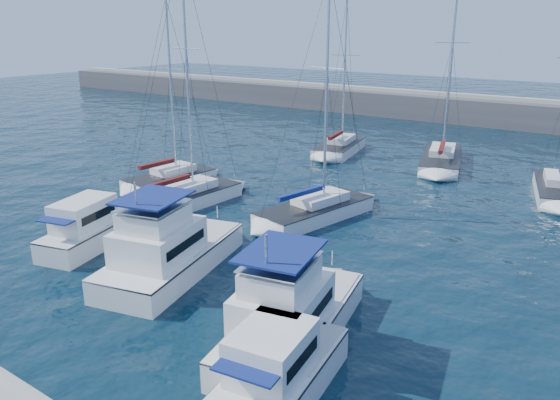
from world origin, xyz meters
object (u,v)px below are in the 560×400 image
Objects in this scene: motor_yacht_stbd_inner at (289,318)px; motor_yacht_stbd_outer at (279,373)px; sailboat_mid_c at (315,210)px; sailboat_back_a at (340,147)px; sailboat_back_b at (442,159)px; sailboat_back_c at (559,190)px; sailboat_mid_a at (170,179)px; motor_yacht_port_inner at (167,253)px; sailboat_mid_b at (185,197)px; motor_yacht_port_outer at (93,228)px.

motor_yacht_stbd_outer is at bearing -73.92° from motor_yacht_stbd_inner.
sailboat_mid_c is 1.03× the size of sailboat_back_a.
motor_yacht_stbd_inner is at bearing 109.46° from motor_yacht_stbd_outer.
sailboat_back_c is at bearing -38.68° from sailboat_back_b.
sailboat_mid_a is at bearing -144.74° from sailboat_back_b.
motor_yacht_stbd_inner is at bearing -28.22° from sailboat_mid_a.
motor_yacht_port_inner is at bearing -112.72° from sailboat_back_b.
motor_yacht_stbd_inner is (8.34, -1.69, 0.00)m from motor_yacht_port_inner.
sailboat_mid_a is at bearing -164.38° from sailboat_back_c.
motor_yacht_port_inner is 11.23m from sailboat_mid_c.
motor_yacht_port_inner is at bearing -86.22° from sailboat_mid_c.
sailboat_back_c is (11.85, 13.74, 0.01)m from sailboat_mid_c.
motor_yacht_stbd_outer is at bearing -33.67° from sailboat_mid_b.
sailboat_back_b is (-4.82, 30.74, -0.61)m from motor_yacht_stbd_inner.
sailboat_mid_c is at bearing -77.01° from sailboat_back_a.
motor_yacht_stbd_inner is 18.30m from sailboat_mid_b.
sailboat_back_b is (-6.27, 33.52, -0.42)m from motor_yacht_stbd_outer.
sailboat_mid_a is at bearing 135.54° from motor_yacht_stbd_inner.
sailboat_back_b is 10.84m from sailboat_back_c.
motor_yacht_port_outer is 27.82m from sailboat_back_a.
sailboat_back_a is at bearing 90.97° from sailboat_mid_b.
sailboat_mid_b is 1.08× the size of sailboat_back_c.
sailboat_mid_a is at bearing 100.37° from motor_yacht_port_outer.
sailboat_back_a is 0.87× the size of sailboat_back_b.
motor_yacht_port_outer is at bearing 162.97° from motor_yacht_port_inner.
sailboat_back_b is (3.52, 29.05, -0.61)m from motor_yacht_port_inner.
sailboat_back_c is (19.75, 24.49, -0.41)m from motor_yacht_port_outer.
sailboat_mid_a is at bearing 121.77° from motor_yacht_port_inner.
sailboat_mid_c is 18.06m from sailboat_back_b.
motor_yacht_stbd_inner is 33.17m from sailboat_back_a.
motor_yacht_port_inner is 0.64× the size of sailboat_mid_c.
sailboat_mid_b is at bearing -27.71° from sailboat_mid_a.
motor_yacht_port_outer is 16.75m from motor_yacht_stbd_outer.
sailboat_back_c is (24.65, 13.93, 0.01)m from sailboat_mid_a.
motor_yacht_stbd_inner is at bearing -75.64° from sailboat_back_a.
motor_yacht_stbd_inner is at bearing -29.49° from sailboat_mid_b.
sailboat_back_b is (9.62, 0.89, 0.00)m from sailboat_back_a.
sailboat_mid_c is at bearing 21.55° from sailboat_mid_b.
sailboat_mid_b is 1.00× the size of sailboat_back_b.
sailboat_mid_a is 4.91m from sailboat_mid_b.
sailboat_mid_b is 19.90m from sailboat_back_a.
sailboat_back_b is at bearing 69.27° from motor_yacht_port_inner.
sailboat_back_a is (-7.76, 17.07, -0.01)m from sailboat_mid_c.
sailboat_mid_b is at bearing -154.94° from sailboat_back_c.
motor_yacht_stbd_outer is at bearing -95.21° from sailboat_back_b.
sailboat_mid_c is (7.90, 10.74, -0.42)m from motor_yacht_port_outer.
sailboat_mid_a reaches higher than motor_yacht_port_inner.
motor_yacht_stbd_outer is at bearing -111.08° from sailboat_back_c.
sailboat_mid_a is 12.80m from sailboat_mid_c.
motor_yacht_stbd_outer is at bearing -31.21° from motor_yacht_port_outer.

